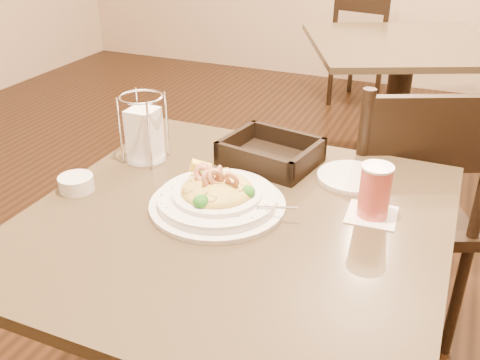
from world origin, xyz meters
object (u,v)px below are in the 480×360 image
at_px(bread_basket, 270,155).
at_px(side_plate, 352,177).
at_px(main_table, 237,299).
at_px(pasta_bowl, 217,196).
at_px(dining_chair_far, 365,37).
at_px(drink_glass, 375,191).
at_px(butter_ramekin, 76,183).
at_px(napkin_caddy, 144,133).
at_px(dining_chair_near, 401,206).
at_px(background_table, 399,88).

xyz_separation_m(bread_basket, side_plate, (0.22, -0.01, -0.02)).
distance_m(main_table, pasta_bowl, 0.27).
height_order(pasta_bowl, bread_basket, pasta_bowl).
height_order(dining_chair_far, pasta_bowl, dining_chair_far).
distance_m(drink_glass, bread_basket, 0.34).
bearing_deg(drink_glass, butter_ramekin, -166.47).
bearing_deg(drink_glass, pasta_bowl, -163.05).
relative_size(drink_glass, bread_basket, 0.46).
height_order(drink_glass, side_plate, drink_glass).
bearing_deg(napkin_caddy, dining_chair_far, 88.77).
xyz_separation_m(dining_chair_near, side_plate, (-0.10, -0.35, 0.25)).
bearing_deg(dining_chair_far, butter_ramekin, 99.20).
height_order(drink_glass, napkin_caddy, napkin_caddy).
bearing_deg(butter_ramekin, background_table, 74.54).
bearing_deg(butter_ramekin, drink_glass, 13.53).
bearing_deg(drink_glass, bread_basket, 151.50).
height_order(bread_basket, napkin_caddy, napkin_caddy).
height_order(side_plate, butter_ramekin, butter_ramekin).
bearing_deg(drink_glass, dining_chair_far, 101.18).
bearing_deg(pasta_bowl, dining_chair_far, 94.38).
bearing_deg(butter_ramekin, bread_basket, 40.90).
distance_m(dining_chair_far, drink_glass, 2.87).
bearing_deg(main_table, bread_basket, 95.02).
relative_size(pasta_bowl, butter_ramekin, 4.14).
bearing_deg(dining_chair_near, bread_basket, 22.48).
xyz_separation_m(dining_chair_far, bread_basket, (0.25, -2.63, 0.27)).
bearing_deg(side_plate, drink_glass, -63.23).
bearing_deg(napkin_caddy, butter_ramekin, -106.62).
height_order(background_table, drink_glass, drink_glass).
bearing_deg(background_table, pasta_bowl, -95.42).
bearing_deg(pasta_bowl, dining_chair_near, 59.59).
xyz_separation_m(background_table, dining_chair_far, (-0.39, 1.10, -0.01)).
relative_size(dining_chair_near, pasta_bowl, 2.71).
height_order(main_table, bread_basket, bread_basket).
bearing_deg(background_table, napkin_caddy, -105.31).
distance_m(side_plate, butter_ramekin, 0.68).
relative_size(main_table, napkin_caddy, 4.96).
height_order(main_table, butter_ramekin, butter_ramekin).
relative_size(dining_chair_far, drink_glass, 7.63).
bearing_deg(butter_ramekin, side_plate, 27.97).
xyz_separation_m(dining_chair_far, drink_glass, (0.55, -2.80, 0.31)).
xyz_separation_m(pasta_bowl, bread_basket, (0.03, 0.26, -0.01)).
distance_m(dining_chair_near, drink_glass, 0.59).
distance_m(background_table, napkin_caddy, 1.74).
bearing_deg(bread_basket, napkin_caddy, -160.01).
distance_m(pasta_bowl, napkin_caddy, 0.32).
distance_m(main_table, side_plate, 0.41).
distance_m(drink_glass, napkin_caddy, 0.61).
bearing_deg(dining_chair_near, background_table, -105.25).
height_order(main_table, pasta_bowl, pasta_bowl).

